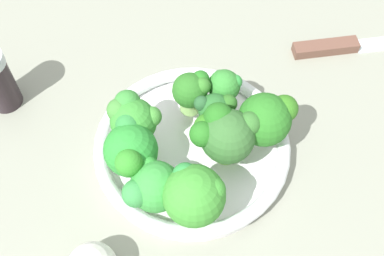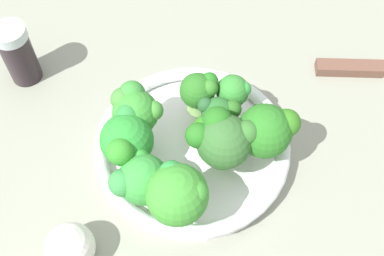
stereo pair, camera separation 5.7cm
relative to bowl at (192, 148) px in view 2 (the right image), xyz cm
name	(u,v)px [view 2 (the right image)]	position (x,y,z in cm)	size (l,w,h in cm)	color
ground_plane	(197,176)	(1.64, 2.07, -2.86)	(130.00, 130.00, 2.50)	gray
bowl	(192,148)	(0.00, 0.00, 0.00)	(24.55, 24.55, 3.16)	white
broccoli_floret_0	(218,114)	(-3.34, 1.48, 4.79)	(4.44, 4.83, 5.36)	#7DBD51
broccoli_floret_1	(220,139)	(0.10, 4.03, 6.14)	(6.38, 6.82, 7.82)	#80C353
broccoli_floret_2	(141,179)	(8.97, -0.36, 5.11)	(6.30, 5.75, 6.37)	#99CA6B
broccoli_floret_3	(200,91)	(-4.61, -2.20, 5.20)	(4.80, 4.65, 6.01)	#9AC86E
broccoli_floret_4	(266,131)	(-3.99, 7.55, 5.98)	(7.15, 6.43, 7.53)	#8EC55E
broccoli_floret_5	(233,92)	(-7.18, 1.03, 4.73)	(4.09, 4.24, 5.50)	#8ED962
broccoli_floret_6	(126,140)	(6.28, -4.63, 5.71)	(7.35, 6.21, 7.20)	#97CB64
broccoli_floret_7	(135,109)	(2.54, -6.43, 5.94)	(5.85, 6.22, 7.13)	#94C05F
broccoli_floret_8	(178,194)	(8.41, 4.37, 6.40)	(6.73, 6.73, 8.17)	#98CD63
knife	(383,70)	(-27.05, 13.96, -1.06)	(16.99, 23.32, 1.50)	silver
garlic_bulb	(70,247)	(18.61, -2.82, 1.15)	(5.52, 5.52, 5.52)	silver
pepper_shaker	(18,54)	(3.54, -26.57, 3.08)	(4.49, 4.49, 9.25)	#291F24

